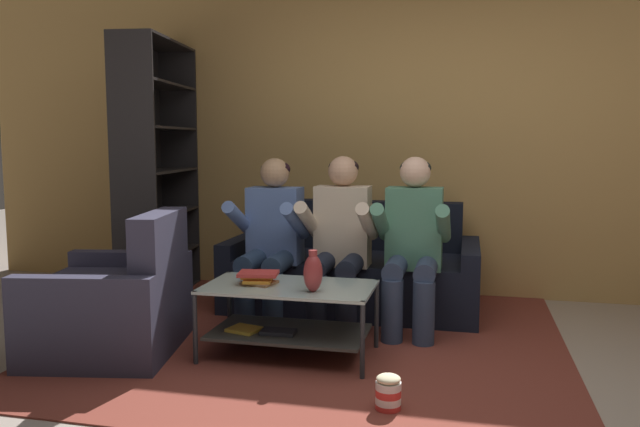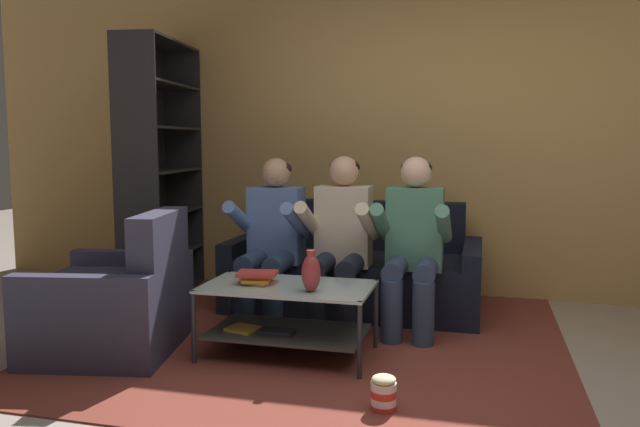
# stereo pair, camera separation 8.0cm
# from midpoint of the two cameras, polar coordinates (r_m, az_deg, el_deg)

# --- Properties ---
(ground) EXTENTS (16.80, 16.80, 0.00)m
(ground) POSITION_cam_midpoint_polar(r_m,az_deg,el_deg) (3.17, 7.58, -17.49)
(ground) COLOR #AFA094
(back_partition) EXTENTS (8.40, 0.12, 2.90)m
(back_partition) POSITION_cam_midpoint_polar(r_m,az_deg,el_deg) (5.35, 11.05, 8.17)
(back_partition) COLOR tan
(back_partition) RESTS_ON ground
(couch) EXTENTS (1.90, 0.92, 0.81)m
(couch) POSITION_cam_midpoint_polar(r_m,az_deg,el_deg) (4.89, 3.72, -5.47)
(couch) COLOR black
(couch) RESTS_ON ground
(person_seated_left) EXTENTS (0.50, 0.58, 1.17)m
(person_seated_left) POSITION_cam_midpoint_polar(r_m,az_deg,el_deg) (4.44, -3.93, -1.90)
(person_seated_left) COLOR navy
(person_seated_left) RESTS_ON ground
(person_seated_middle) EXTENTS (0.50, 0.58, 1.19)m
(person_seated_middle) POSITION_cam_midpoint_polar(r_m,az_deg,el_deg) (4.31, 2.41, -2.05)
(person_seated_middle) COLOR #1C2130
(person_seated_middle) RESTS_ON ground
(person_seated_right) EXTENTS (0.50, 0.58, 1.19)m
(person_seated_right) POSITION_cam_midpoint_polar(r_m,az_deg,el_deg) (4.23, 9.06, -2.28)
(person_seated_right) COLOR #32415E
(person_seated_right) RESTS_ON ground
(coffee_table) EXTENTS (1.00, 0.56, 0.44)m
(coffee_table) POSITION_cam_midpoint_polar(r_m,az_deg,el_deg) (3.78, -2.46, -8.76)
(coffee_table) COLOR #AFC4BB
(coffee_table) RESTS_ON ground
(area_rug) EXTENTS (3.14, 3.17, 0.01)m
(area_rug) POSITION_cam_midpoint_polar(r_m,az_deg,el_deg) (4.28, 0.69, -10.88)
(area_rug) COLOR brown
(area_rug) RESTS_ON ground
(vase) EXTENTS (0.11, 0.11, 0.24)m
(vase) POSITION_cam_midpoint_polar(r_m,az_deg,el_deg) (3.55, -0.18, -5.39)
(vase) COLOR maroon
(vase) RESTS_ON coffee_table
(book_stack) EXTENTS (0.26, 0.21, 0.07)m
(book_stack) POSITION_cam_midpoint_polar(r_m,az_deg,el_deg) (3.78, -5.15, -5.84)
(book_stack) COLOR #A27049
(book_stack) RESTS_ON coffee_table
(bookshelf) EXTENTS (0.49, 1.10, 2.10)m
(bookshelf) POSITION_cam_midpoint_polar(r_m,az_deg,el_deg) (5.34, -14.36, 1.62)
(bookshelf) COLOR black
(bookshelf) RESTS_ON ground
(armchair) EXTENTS (0.97, 1.04, 0.87)m
(armchair) POSITION_cam_midpoint_polar(r_m,az_deg,el_deg) (4.07, -17.67, -7.95)
(armchair) COLOR #323045
(armchair) RESTS_ON ground
(popcorn_tub) EXTENTS (0.12, 0.12, 0.18)m
(popcorn_tub) POSITION_cam_midpoint_polar(r_m,az_deg,el_deg) (3.13, 6.60, -16.00)
(popcorn_tub) COLOR red
(popcorn_tub) RESTS_ON ground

